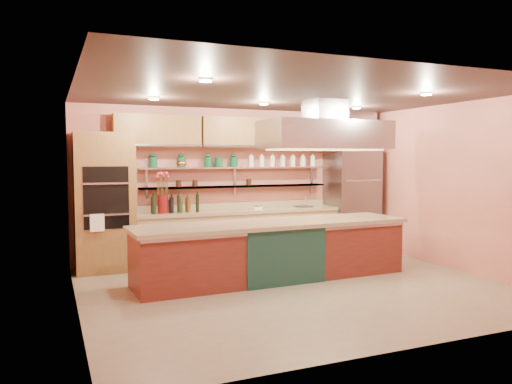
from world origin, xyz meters
name	(u,v)px	position (x,y,z in m)	size (l,w,h in m)	color
floor	(297,288)	(0.00, 0.00, -0.01)	(6.00, 5.00, 0.02)	gray
ceiling	(298,93)	(0.00, 0.00, 2.80)	(6.00, 5.00, 0.02)	black
wall_back	(236,183)	(0.00, 2.50, 1.40)	(6.00, 0.04, 2.80)	#CB735F
wall_front	(415,208)	(0.00, -2.50, 1.40)	(6.00, 0.04, 2.80)	#CB735F
wall_left	(75,198)	(-3.00, 0.00, 1.40)	(0.04, 5.00, 2.80)	#CB735F
wall_right	(457,187)	(3.00, 0.00, 1.40)	(0.04, 5.00, 2.80)	#CB735F
oven_stack	(104,202)	(-2.45, 2.18, 1.15)	(0.95, 0.64, 2.30)	brown
refrigerator	(352,199)	(2.35, 2.14, 1.05)	(0.95, 0.72, 2.10)	slate
back_counter	(240,235)	(-0.05, 2.20, 0.47)	(3.84, 0.64, 0.93)	tan
wall_shelf_lower	(236,186)	(-0.05, 2.37, 1.35)	(3.60, 0.26, 0.03)	#A4A6AB
wall_shelf_upper	(236,168)	(-0.05, 2.37, 1.70)	(3.60, 0.26, 0.03)	#A4A6AB
upper_cabinets	(240,133)	(0.00, 2.32, 2.35)	(4.60, 0.36, 0.55)	brown
range_hood	(325,135)	(0.80, 0.61, 2.25)	(2.00, 1.00, 0.45)	#A4A6AB
ceiling_downlights	(291,97)	(0.00, 0.20, 2.77)	(4.00, 2.80, 0.02)	#FFE5A5
island	(273,251)	(-0.10, 0.61, 0.45)	(4.29, 0.93, 0.90)	maroon
flower_vase	(163,204)	(-1.48, 2.15, 1.09)	(0.18, 0.18, 0.32)	#5D0D0F
oil_bottle_cluster	(175,205)	(-1.27, 2.15, 1.07)	(0.88, 0.25, 0.28)	black
kitchen_scale	(257,207)	(0.29, 2.15, 0.97)	(0.16, 0.12, 0.09)	white
bar_faucet	(306,201)	(1.36, 2.25, 1.04)	(0.03, 0.03, 0.22)	white
copper_kettle	(181,164)	(-1.10, 2.37, 1.78)	(0.16, 0.16, 0.13)	#C6692D
green_canister	(219,162)	(-0.39, 2.37, 1.80)	(0.14, 0.14, 0.17)	#0E4526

